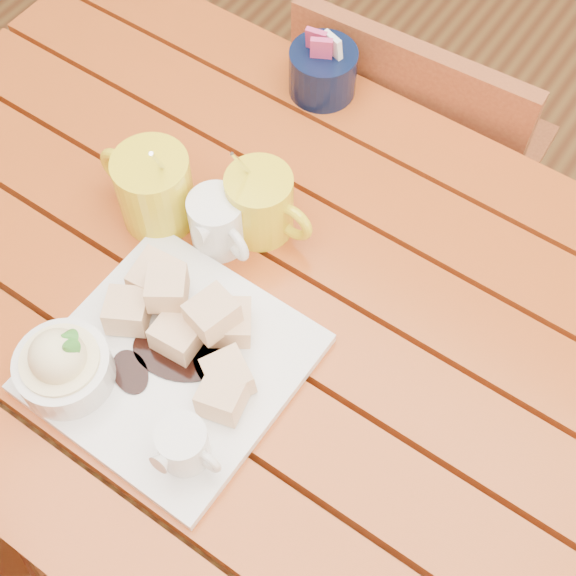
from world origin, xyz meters
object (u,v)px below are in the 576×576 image
Objects in this scene: chair_far at (413,164)px; coffee_mug_right at (261,204)px; dessert_plate at (145,360)px; coffee_mug_left at (153,188)px; table at (255,333)px.

coffee_mug_right is at bearing 83.53° from chair_far.
dessert_plate is 1.73× the size of coffee_mug_left.
table is 4.26× the size of dessert_plate.
table is 0.55m from chair_far.
coffee_mug_right is 0.17× the size of chair_far.
dessert_plate is at bearing -53.23° from coffee_mug_left.
coffee_mug_left is 0.14m from coffee_mug_right.
coffee_mug_left reaches higher than chair_far.
coffee_mug_right is at bearing 92.59° from dessert_plate.
dessert_plate is 0.34× the size of chair_far.
table is 7.36× the size of coffee_mug_left.
chair_far is at bearing 88.98° from dessert_plate.
table is at bearing -8.92° from coffee_mug_left.
dessert_plate is 0.75m from chair_far.
table is 1.45× the size of chair_far.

